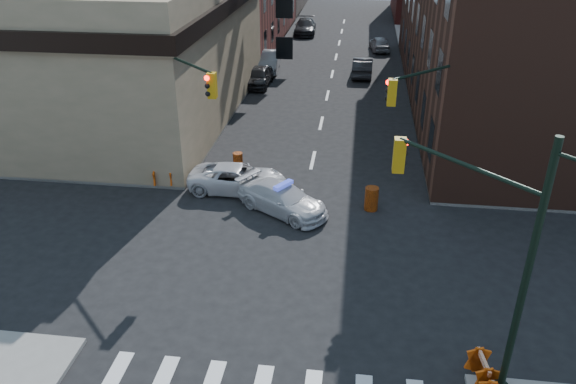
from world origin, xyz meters
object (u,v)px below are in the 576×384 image
(parked_car_wnear, at_px, (259,76))
(pedestrian_b, at_px, (124,150))
(police_car, at_px, (282,199))
(barricade_nw_a, at_px, (163,177))
(pickup, at_px, (238,179))
(barrel_road, at_px, (371,199))
(parked_car_wfar, at_px, (268,61))
(parked_car_enear, at_px, (363,67))
(barrel_bank, at_px, (238,161))
(barricade_se_a, at_px, (482,370))
(pedestrian_a, at_px, (164,143))

(parked_car_wnear, relative_size, pedestrian_b, 2.36)
(police_car, height_order, barricade_nw_a, police_car)
(pickup, relative_size, barricade_nw_a, 4.34)
(pickup, xyz_separation_m, parked_car_wnear, (-2.15, 18.02, 0.08))
(parked_car_wnear, xyz_separation_m, barricade_nw_a, (-1.63, -18.12, -0.18))
(pedestrian_b, height_order, barrel_road, pedestrian_b)
(parked_car_wfar, relative_size, parked_car_enear, 1.09)
(barrel_road, bearing_deg, parked_car_wnear, 114.49)
(parked_car_wfar, bearing_deg, parked_car_enear, -7.44)
(pickup, bearing_deg, barrel_road, -98.54)
(pickup, relative_size, parked_car_wfar, 0.96)
(pickup, relative_size, barrel_bank, 5.21)
(pickup, height_order, barricade_nw_a, pickup)
(barricade_nw_a, bearing_deg, barricade_se_a, -48.76)
(pickup, bearing_deg, pedestrian_b, 75.81)
(parked_car_wnear, distance_m, parked_car_wfar, 4.50)
(pickup, height_order, barrel_road, pickup)
(parked_car_wfar, height_order, barricade_se_a, parked_car_wfar)
(pedestrian_a, relative_size, pedestrian_b, 0.89)
(pickup, bearing_deg, police_car, -125.34)
(pickup, distance_m, barrel_road, 6.64)
(parked_car_wnear, distance_m, pedestrian_b, 16.86)
(police_car, distance_m, parked_car_wfar, 24.77)
(parked_car_wnear, relative_size, barricade_nw_a, 3.97)
(pedestrian_a, xyz_separation_m, barrel_bank, (4.28, -0.65, -0.52))
(parked_car_enear, distance_m, barricade_nw_a, 24.14)
(pedestrian_b, bearing_deg, pickup, -10.97)
(pedestrian_b, bearing_deg, parked_car_enear, 62.57)
(parked_car_enear, height_order, barricade_nw_a, parked_car_enear)
(barrel_bank, xyz_separation_m, barricade_se_a, (10.30, -14.05, 0.10))
(parked_car_wfar, bearing_deg, parked_car_wnear, -93.95)
(pedestrian_b, distance_m, barricade_se_a, 21.00)
(barricade_se_a, bearing_deg, parked_car_wfar, 11.12)
(police_car, bearing_deg, pedestrian_b, 100.86)
(pickup, height_order, pedestrian_b, pedestrian_b)
(police_car, height_order, parked_car_wnear, parked_car_wnear)
(parked_car_wfar, xyz_separation_m, barrel_road, (8.70, -23.60, -0.27))
(pedestrian_a, distance_m, barrel_bank, 4.36)
(police_car, relative_size, barrel_bank, 4.97)
(pickup, distance_m, pedestrian_b, 6.78)
(barricade_se_a, bearing_deg, barrel_road, 8.92)
(barricade_nw_a, bearing_deg, pedestrian_b, 137.61)
(pedestrian_b, bearing_deg, police_car, -17.53)
(parked_car_wnear, bearing_deg, barrel_road, -64.27)
(pedestrian_a, bearing_deg, barrel_bank, 15.21)
(parked_car_wnear, distance_m, barrel_road, 20.98)
(pedestrian_b, bearing_deg, barricade_se_a, -35.13)
(pedestrian_a, distance_m, barricade_se_a, 20.70)
(parked_car_wnear, bearing_deg, pickup, -81.97)
(pedestrian_b, xyz_separation_m, barricade_nw_a, (2.76, -1.85, -0.52))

